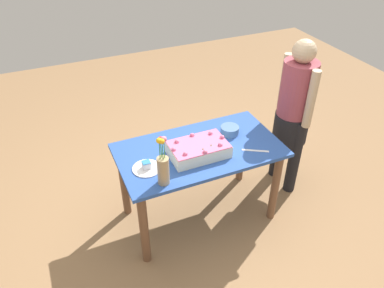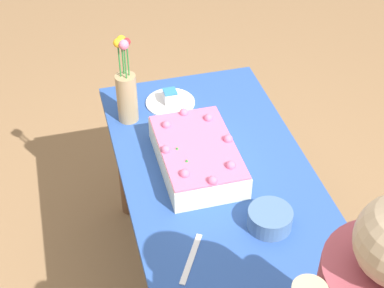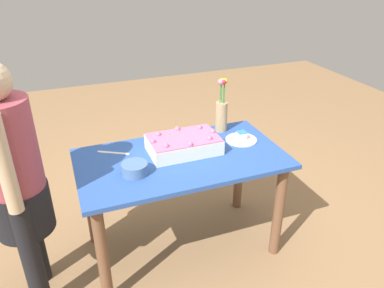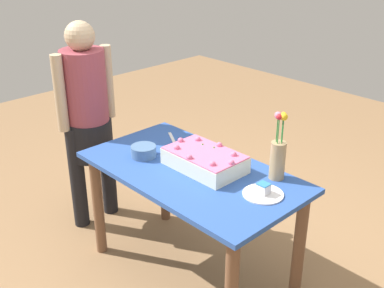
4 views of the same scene
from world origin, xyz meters
TOP-DOWN VIEW (x-y plane):
  - ground_plane at (0.00, 0.00)m, footprint 8.00×8.00m
  - dining_table at (0.00, 0.00)m, footprint 1.33×0.73m
  - sheet_cake at (-0.04, -0.07)m, footprint 0.46×0.29m
  - serving_plate_with_slice at (-0.47, -0.07)m, footprint 0.22×0.22m
  - cake_knife at (0.40, -0.21)m, footprint 0.20×0.13m
  - flower_vase at (-0.41, -0.27)m, footprint 0.09×0.09m
  - fruit_bowl at (0.33, 0.10)m, footprint 0.16×0.16m
  - person_standing at (0.97, 0.08)m, footprint 0.31×0.45m

SIDE VIEW (x-z plane):
  - ground_plane at x=0.00m, z-range 0.00..0.00m
  - dining_table at x=0.00m, z-range 0.24..0.99m
  - cake_knife at x=0.40m, z-range 0.75..0.75m
  - serving_plate_with_slice at x=-0.47m, z-range 0.73..0.80m
  - fruit_bowl at x=0.33m, z-range 0.75..0.82m
  - sheet_cake at x=-0.04m, z-range 0.74..0.87m
  - person_standing at x=0.97m, z-range 0.11..1.60m
  - flower_vase at x=-0.41m, z-range 0.69..1.09m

